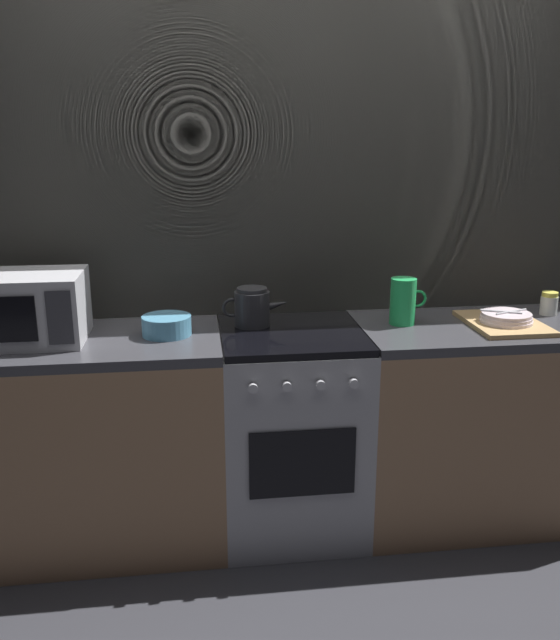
% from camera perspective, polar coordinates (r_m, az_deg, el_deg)
% --- Properties ---
extents(ground_plane, '(8.00, 8.00, 0.00)m').
position_cam_1_polar(ground_plane, '(3.14, 0.94, -16.92)').
color(ground_plane, '#2D2D33').
extents(back_wall, '(3.60, 0.05, 2.40)m').
position_cam_1_polar(back_wall, '(3.00, 0.15, 6.30)').
color(back_wall, '#B2AD9E').
rests_on(back_wall, ground_plane).
extents(counter_left, '(1.20, 0.60, 0.90)m').
position_cam_1_polar(counter_left, '(2.94, -16.96, -10.02)').
color(counter_left, '#997251').
rests_on(counter_left, ground_plane).
extents(stove_unit, '(0.60, 0.63, 0.90)m').
position_cam_1_polar(stove_unit, '(2.92, 0.98, -9.48)').
color(stove_unit, '#9E9EA3').
rests_on(stove_unit, ground_plane).
extents(counter_right, '(1.20, 0.60, 0.90)m').
position_cam_1_polar(counter_right, '(3.17, 17.49, -8.14)').
color(counter_right, '#997251').
rests_on(counter_right, ground_plane).
extents(microwave, '(0.46, 0.35, 0.27)m').
position_cam_1_polar(microwave, '(2.78, -21.13, 0.99)').
color(microwave, '#B2B2B7').
rests_on(microwave, counter_left).
extents(kettle, '(0.28, 0.15, 0.17)m').
position_cam_1_polar(kettle, '(2.82, -2.40, 1.10)').
color(kettle, '#262628').
rests_on(kettle, stove_unit).
extents(mixing_bowl, '(0.20, 0.20, 0.08)m').
position_cam_1_polar(mixing_bowl, '(2.73, -9.72, -0.47)').
color(mixing_bowl, teal).
rests_on(mixing_bowl, counter_left).
extents(pitcher, '(0.16, 0.11, 0.20)m').
position_cam_1_polar(pitcher, '(2.89, 10.55, 1.60)').
color(pitcher, green).
rests_on(pitcher, counter_right).
extents(dish_pile, '(0.30, 0.40, 0.07)m').
position_cam_1_polar(dish_pile, '(2.98, 18.75, -0.05)').
color(dish_pile, tan).
rests_on(dish_pile, counter_right).
extents(spice_jar, '(0.08, 0.08, 0.10)m').
position_cam_1_polar(spice_jar, '(3.23, 22.12, 1.31)').
color(spice_jar, silver).
rests_on(spice_jar, counter_right).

